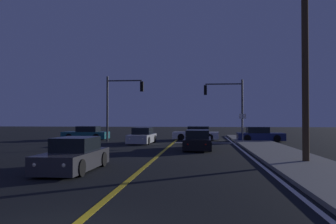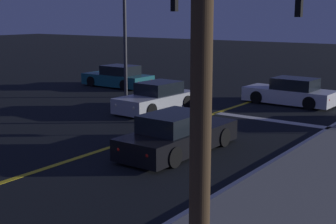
{
  "view_description": "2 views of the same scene",
  "coord_description": "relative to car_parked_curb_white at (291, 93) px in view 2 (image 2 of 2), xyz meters",
  "views": [
    {
      "loc": [
        2.5,
        -5.5,
        2.11
      ],
      "look_at": [
        -0.23,
        21.49,
        2.63
      ],
      "focal_mm": 36.25,
      "sensor_mm": 36.0,
      "label": 1
    },
    {
      "loc": [
        10.8,
        5.05,
        4.44
      ],
      "look_at": [
        -0.5,
        20.85,
        0.5
      ],
      "focal_mm": 51.63,
      "sensor_mm": 36.0,
      "label": 2
    }
  ],
  "objects": [
    {
      "name": "car_parked_curb_white",
      "position": [
        0.0,
        0.0,
        0.0
      ],
      "size": [
        4.54,
        2.0,
        1.34
      ],
      "rotation": [
        0.0,
        0.0,
        1.54
      ],
      "color": "silver",
      "rests_on": "ground"
    },
    {
      "name": "stop_bar",
      "position": [
        0.77,
        -4.09,
        -0.58
      ],
      "size": [
        5.38,
        0.5,
        0.01
      ],
      "primitive_type": "cube",
      "color": "silver",
      "rests_on": "ground"
    },
    {
      "name": "traffic_signal_far_left",
      "position": [
        -6.92,
        -3.19,
        3.36
      ],
      "size": [
        3.43,
        0.28,
        5.97
      ],
      "color": "#38383D",
      "rests_on": "ground"
    },
    {
      "name": "car_following_oncoming_black",
      "position": [
        0.27,
        -10.4,
        0.0
      ],
      "size": [
        1.91,
        4.76,
        1.34
      ],
      "rotation": [
        0.0,
        0.0,
        -0.02
      ],
      "color": "black",
      "rests_on": "ground"
    },
    {
      "name": "car_lead_oncoming_silver",
      "position": [
        -4.48,
        -5.23,
        -0.0
      ],
      "size": [
        1.97,
        4.33,
        1.34
      ],
      "rotation": [
        0.0,
        0.0,
        3.09
      ],
      "color": "#B2B5BA",
      "rests_on": "ground"
    },
    {
      "name": "lane_line_center",
      "position": [
        -1.92,
        -15.32,
        -0.58
      ],
      "size": [
        0.2,
        43.27,
        0.01
      ],
      "primitive_type": "cube",
      "color": "gold",
      "rests_on": "ground"
    },
    {
      "name": "car_mid_block_teal",
      "position": [
        -11.02,
        -0.52,
        0.0
      ],
      "size": [
        4.53,
        2.03,
        1.34
      ],
      "rotation": [
        0.0,
        0.0,
        1.56
      ],
      "color": "#195960",
      "rests_on": "ground"
    }
  ]
}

